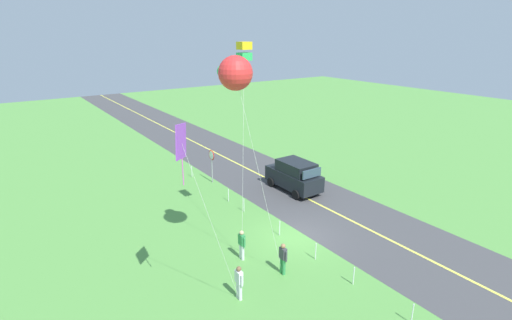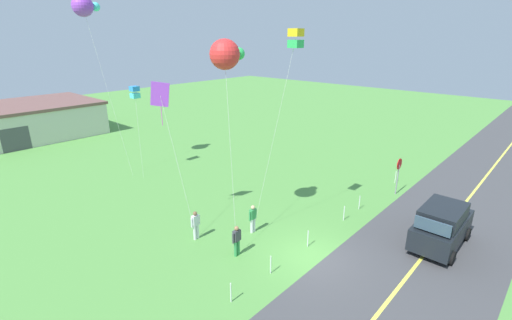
{
  "view_description": "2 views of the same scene",
  "coord_description": "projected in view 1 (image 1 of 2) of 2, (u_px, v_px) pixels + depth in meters",
  "views": [
    {
      "loc": [
        -14.51,
        12.8,
        10.91
      ],
      "look_at": [
        0.43,
        2.47,
        4.89
      ],
      "focal_mm": 27.04,
      "sensor_mm": 36.0,
      "label": 1
    },
    {
      "loc": [
        -12.87,
        -7.93,
        10.15
      ],
      "look_at": [
        -1.19,
        2.59,
        4.71
      ],
      "focal_mm": 25.11,
      "sensor_mm": 36.0,
      "label": 2
    }
  ],
  "objects": [
    {
      "name": "asphalt_road",
      "position": [
        346.0,
        218.0,
        23.83
      ],
      "size": [
        120.0,
        7.0,
        0.0
      ],
      "primitive_type": "cube",
      "color": "#424244",
      "rests_on": "ground"
    },
    {
      "name": "car_suv_foreground",
      "position": [
        294.0,
        175.0,
        27.69
      ],
      "size": [
        4.4,
        2.12,
        2.24
      ],
      "color": "black",
      "rests_on": "ground"
    },
    {
      "name": "person_child_watcher",
      "position": [
        239.0,
        282.0,
        16.34
      ],
      "size": [
        0.58,
        0.22,
        1.6
      ],
      "rotation": [
        0.0,
        0.0,
        4.49
      ],
      "color": "silver",
      "rests_on": "ground"
    },
    {
      "name": "fence_post_3",
      "position": [
        280.0,
        228.0,
        21.66
      ],
      "size": [
        0.05,
        0.05,
        0.9
      ],
      "primitive_type": "cylinder",
      "color": "silver",
      "rests_on": "ground"
    },
    {
      "name": "ground_plane",
      "position": [
        296.0,
        237.0,
        21.69
      ],
      "size": [
        120.0,
        120.0,
        0.1
      ],
      "primitive_type": "cube",
      "color": "#549342"
    },
    {
      "name": "stop_sign",
      "position": [
        212.0,
        160.0,
        28.97
      ],
      "size": [
        0.76,
        0.08,
        2.56
      ],
      "color": "gray",
      "rests_on": "ground"
    },
    {
      "name": "kite_red_low",
      "position": [
        244.0,
        52.0,
        18.3
      ],
      "size": [
        1.88,
        1.58,
        10.5
      ],
      "color": "silver",
      "rests_on": "ground"
    },
    {
      "name": "kite_yellow_high",
      "position": [
        182.0,
        145.0,
        13.12
      ],
      "size": [
        0.77,
        2.62,
        8.05
      ],
      "color": "silver",
      "rests_on": "ground"
    },
    {
      "name": "person_adult_companion",
      "position": [
        283.0,
        258.0,
        18.07
      ],
      "size": [
        0.58,
        0.22,
        1.6
      ],
      "rotation": [
        0.0,
        0.0,
        4.17
      ],
      "color": "#338C4C",
      "rests_on": "ground"
    },
    {
      "name": "fence_post_5",
      "position": [
        228.0,
        195.0,
        26.05
      ],
      "size": [
        0.05,
        0.05,
        0.9
      ],
      "primitive_type": "cylinder",
      "color": "silver",
      "rests_on": "ground"
    },
    {
      "name": "kite_blue_mid",
      "position": [
        235.0,
        73.0,
        15.42
      ],
      "size": [
        2.37,
        2.44,
        10.07
      ],
      "color": "silver",
      "rests_on": "ground"
    },
    {
      "name": "fence_post_0",
      "position": [
        412.0,
        314.0,
        15.07
      ],
      "size": [
        0.05,
        0.05,
        0.9
      ],
      "primitive_type": "cylinder",
      "color": "silver",
      "rests_on": "ground"
    },
    {
      "name": "fence_post_1",
      "position": [
        354.0,
        276.0,
        17.41
      ],
      "size": [
        0.05,
        0.05,
        0.9
      ],
      "primitive_type": "cylinder",
      "color": "silver",
      "rests_on": "ground"
    },
    {
      "name": "person_adult_near",
      "position": [
        242.0,
        244.0,
        19.26
      ],
      "size": [
        0.58,
        0.22,
        1.6
      ],
      "rotation": [
        0.0,
        0.0,
        1.02
      ],
      "color": "silver",
      "rests_on": "ground"
    },
    {
      "name": "road_centre_stripe",
      "position": [
        346.0,
        218.0,
        23.83
      ],
      "size": [
        120.0,
        0.16,
        0.0
      ],
      "primitive_type": "cube",
      "color": "#E5E04C",
      "rests_on": "asphalt_road"
    },
    {
      "name": "fence_post_4",
      "position": [
        244.0,
        205.0,
        24.54
      ],
      "size": [
        0.05,
        0.05,
        0.9
      ],
      "primitive_type": "cylinder",
      "color": "silver",
      "rests_on": "ground"
    },
    {
      "name": "fence_post_6",
      "position": [
        192.0,
        172.0,
        30.46
      ],
      "size": [
        0.05,
        0.05,
        0.9
      ],
      "primitive_type": "cylinder",
      "color": "silver",
      "rests_on": "ground"
    },
    {
      "name": "fence_post_2",
      "position": [
        316.0,
        251.0,
        19.36
      ],
      "size": [
        0.05,
        0.05,
        0.9
      ],
      "primitive_type": "cylinder",
      "color": "silver",
      "rests_on": "ground"
    }
  ]
}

